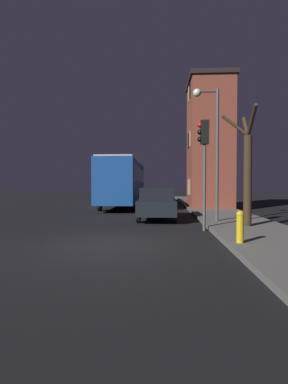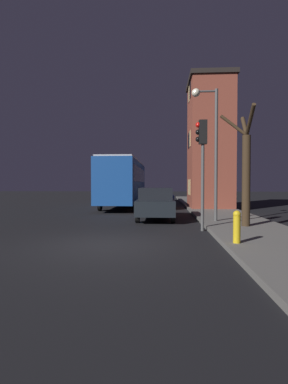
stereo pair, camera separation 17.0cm
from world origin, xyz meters
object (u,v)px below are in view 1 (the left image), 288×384
Objects in this scene: bus at (124,180)px; car_mid_lane at (162,197)px; car_near_lane at (157,203)px; fire_hydrant at (240,226)px; traffic_light at (204,152)px; bare_tree at (247,171)px; streetlamp at (211,135)px.

car_mid_lane is at bearing 5.08° from bus.
car_near_lane is 4.97× the size of fire_hydrant.
bus is 12.95× the size of fire_hydrant.
car_mid_lane is 15.24m from fire_hydrant.
car_near_lane is at bearing 109.82° from fire_hydrant.
bare_tree is (1.72, 0.33, -0.72)m from traffic_light.
car_near_lane is (-2.41, 1.65, -3.13)m from streetlamp.
streetlamp is 2.58m from bare_tree.
streetlamp is 1.30× the size of car_near_lane.
car_near_lane reaches higher than car_mid_lane.
car_near_lane is 7.06m from fire_hydrant.
car_near_lane is at bearing 116.87° from traffic_light.
fire_hydrant is at bearing -71.22° from bus.
traffic_light is 12.64m from bus.
fire_hydrant is at bearing -70.18° from car_near_lane.
streetlamp reaches higher than bus.
bare_tree reaches higher than car_mid_lane.
traffic_light reaches higher than bus.
bus is (-6.19, 11.45, -0.18)m from bare_tree.
car_near_lane is (-1.82, 3.59, -2.19)m from traffic_light.
bus reaches higher than fire_hydrant.
bus reaches higher than car_mid_lane.
bare_tree reaches higher than car_near_lane.
car_near_lane is at bearing 145.71° from streetlamp.
car_near_lane is at bearing 137.39° from bare_tree.
traffic_light is at bearing -69.23° from bus.
streetlamp is at bearing -62.76° from bus.
car_near_lane is (-3.54, 3.26, -1.46)m from bare_tree.
traffic_light is 0.36× the size of bus.
streetlamp is at bearing 124.98° from bare_tree.
car_mid_lane is (0.30, 8.46, -0.08)m from car_near_lane.
traffic_light is 3.92m from fire_hydrant.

